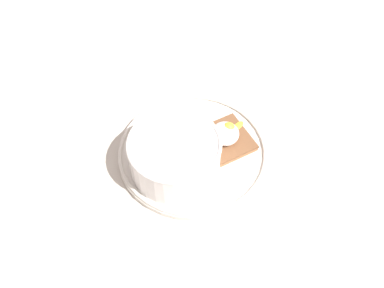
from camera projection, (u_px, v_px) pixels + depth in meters
The scene contains 9 objects.
ground_plane at pixel (192, 158), 74.08cm from camera, with size 120.00×120.00×2.00cm, color beige.
plate at pixel (192, 152), 72.65cm from camera, with size 25.29×25.29×1.60cm.
oatmeal_bowl at pixel (174, 155), 67.86cm from camera, with size 14.83×14.83×6.69cm.
toast_slice at pixel (224, 140), 73.10cm from camera, with size 11.51×11.51×1.11cm.
poached_egg at pixel (225, 133), 71.67cm from camera, with size 6.45×6.13×3.07cm.
banana_slice_front at pixel (183, 113), 76.94cm from camera, with size 4.36×4.35×1.04cm.
banana_slice_left at pixel (197, 113), 76.99cm from camera, with size 4.74×4.74×1.01cm.
banana_slice_back at pixel (189, 124), 75.34cm from camera, with size 3.93×3.85×1.42cm.
banana_slice_right at pixel (173, 123), 75.18cm from camera, with size 3.49×3.57×1.61cm.
Camera 1 is at (42.62, 0.09, 61.64)cm, focal length 40.00 mm.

